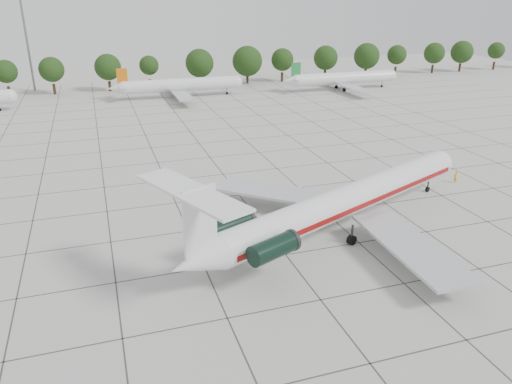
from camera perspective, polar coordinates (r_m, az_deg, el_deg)
ground at (r=55.49m, az=0.41°, el=-3.35°), size 260.00×260.00×0.00m
apron_joints at (r=68.77m, az=-3.56°, el=1.76°), size 170.00×170.00×0.02m
main_airliner at (r=51.93m, az=9.34°, el=-1.35°), size 39.84×29.96×9.73m
ground_crew at (r=71.38m, az=21.83°, el=1.62°), size 0.66×0.52×1.61m
bg_airliner_c at (r=122.47m, az=-8.64°, el=11.98°), size 28.24×27.20×7.40m
bg_airliner_d at (r=132.74m, az=9.98°, el=12.67°), size 28.24×27.20×7.40m
tree_line at (r=133.78m, az=-16.58°, el=13.51°), size 249.86×8.44×10.22m
floodlight_mast at (r=140.55m, az=-24.85°, el=16.25°), size 1.60×1.60×25.45m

